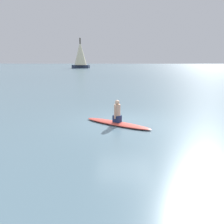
{
  "coord_description": "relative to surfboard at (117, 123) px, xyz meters",
  "views": [
    {
      "loc": [
        10.85,
        0.27,
        2.78
      ],
      "look_at": [
        0.81,
        -0.49,
        0.62
      ],
      "focal_mm": 38.8,
      "sensor_mm": 36.0,
      "label": 1
    }
  ],
  "objects": [
    {
      "name": "ground_plane",
      "position": [
        -0.55,
        0.28,
        -0.06
      ],
      "size": [
        400.0,
        400.0,
        0.0
      ],
      "primitive_type": "plane",
      "color": "slate"
    },
    {
      "name": "surfboard",
      "position": [
        0.0,
        0.0,
        0.0
      ],
      "size": [
        2.31,
        3.18,
        0.12
      ],
      "primitive_type": "ellipsoid",
      "rotation": [
        0.0,
        0.0,
        1.01
      ],
      "color": "#D84C3F",
      "rests_on": "ground"
    },
    {
      "name": "sailboat_near_right",
      "position": [
        -77.58,
        -17.48,
        4.86
      ],
      "size": [
        5.13,
        6.52,
        10.53
      ],
      "rotation": [
        0.0,
        0.0,
        1.39
      ],
      "color": "#2D3851",
      "rests_on": "ground"
    },
    {
      "name": "person_paddler",
      "position": [
        0.0,
        -0.0,
        0.5
      ],
      "size": [
        0.4,
        0.42,
        0.98
      ],
      "rotation": [
        0.0,
        0.0,
        1.01
      ],
      "color": "navy",
      "rests_on": "surfboard"
    }
  ]
}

